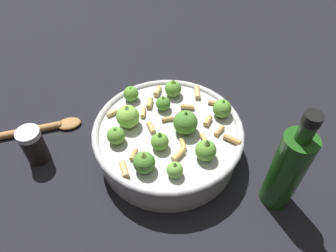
{
  "coord_description": "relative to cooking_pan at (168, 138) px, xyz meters",
  "views": [
    {
      "loc": [
        -0.35,
        -0.19,
        0.52
      ],
      "look_at": [
        0.0,
        0.0,
        0.08
      ],
      "focal_mm": 33.17,
      "sensor_mm": 36.0,
      "label": 1
    }
  ],
  "objects": [
    {
      "name": "pepper_shaker",
      "position": [
        -0.14,
        0.22,
        -0.0
      ],
      "size": [
        0.05,
        0.05,
        0.08
      ],
      "color": "black",
      "rests_on": "ground"
    },
    {
      "name": "olive_oil_bottle",
      "position": [
        -0.0,
        -0.22,
        0.05
      ],
      "size": [
        0.05,
        0.05,
        0.22
      ],
      "color": "#1E4C19",
      "rests_on": "ground"
    },
    {
      "name": "cooking_pan",
      "position": [
        0.0,
        0.0,
        0.0
      ],
      "size": [
        0.29,
        0.29,
        0.12
      ],
      "color": "#B7B7BC",
      "rests_on": "ground"
    },
    {
      "name": "wooden_spoon",
      "position": [
        -0.1,
        0.29,
        -0.04
      ],
      "size": [
        0.2,
        0.2,
        0.02
      ],
      "color": "#9E703D",
      "rests_on": "ground"
    },
    {
      "name": "ground_plane",
      "position": [
        0.0,
        -0.0,
        -0.05
      ],
      "size": [
        2.4,
        2.4,
        0.0
      ],
      "primitive_type": "plane",
      "color": "black"
    }
  ]
}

